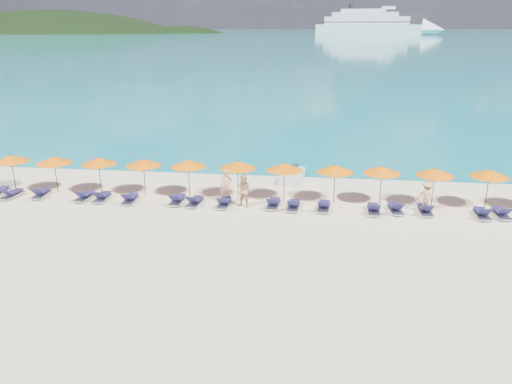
# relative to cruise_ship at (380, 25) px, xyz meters

# --- Properties ---
(ground) EXTENTS (1400.00, 1400.00, 0.00)m
(ground) POSITION_rel_cruise_ship_xyz_m (-61.66, -502.73, -8.84)
(ground) COLOR beige
(sea) EXTENTS (1600.00, 1300.00, 0.01)m
(sea) POSITION_rel_cruise_ship_xyz_m (-61.66, 157.27, -8.84)
(sea) COLOR #1FA9B2
(sea) RESTS_ON ground
(headland_main) EXTENTS (374.00, 242.00, 126.50)m
(headland_main) POSITION_rel_cruise_ship_xyz_m (-361.66, 37.27, -46.84)
(headland_main) COLOR black
(headland_main) RESTS_ON ground
(headland_small) EXTENTS (162.00, 126.00, 85.50)m
(headland_small) POSITION_rel_cruise_ship_xyz_m (-211.66, 57.27, -43.84)
(headland_small) COLOR black
(headland_small) RESTS_ON ground
(cruise_ship) EXTENTS (123.41, 45.07, 33.99)m
(cruise_ship) POSITION_rel_cruise_ship_xyz_m (0.00, 0.00, 0.00)
(cruise_ship) COLOR silver
(cruise_ship) RESTS_ON ground
(jetski) EXTENTS (1.59, 2.83, 0.95)m
(jetski) POSITION_rel_cruise_ship_xyz_m (-60.02, -493.70, -8.45)
(jetski) COLOR silver
(jetski) RESTS_ON ground
(beachgoer_a) EXTENTS (0.80, 0.63, 1.94)m
(beachgoer_a) POSITION_rel_cruise_ship_xyz_m (-63.55, -498.26, -7.87)
(beachgoer_a) COLOR tan
(beachgoer_a) RESTS_ON ground
(beachgoer_b) EXTENTS (1.03, 0.78, 1.88)m
(beachgoer_b) POSITION_rel_cruise_ship_xyz_m (-62.41, -498.93, -7.91)
(beachgoer_b) COLOR tan
(beachgoer_b) RESTS_ON ground
(beachgoer_c) EXTENTS (1.23, 0.88, 1.73)m
(beachgoer_c) POSITION_rel_cruise_ship_xyz_m (-52.55, -498.38, -7.98)
(beachgoer_c) COLOR tan
(beachgoer_c) RESTS_ON ground
(umbrella_0) EXTENTS (2.10, 2.10, 2.28)m
(umbrella_0) POSITION_rel_cruise_ship_xyz_m (-76.75, -497.62, -6.83)
(umbrella_0) COLOR black
(umbrella_0) RESTS_ON ground
(umbrella_1) EXTENTS (2.10, 2.10, 2.28)m
(umbrella_1) POSITION_rel_cruise_ship_xyz_m (-74.01, -497.65, -6.83)
(umbrella_1) COLOR black
(umbrella_1) RESTS_ON ground
(umbrella_2) EXTENTS (2.10, 2.10, 2.28)m
(umbrella_2) POSITION_rel_cruise_ship_xyz_m (-71.29, -497.56, -6.83)
(umbrella_2) COLOR black
(umbrella_2) RESTS_ON ground
(umbrella_3) EXTENTS (2.10, 2.10, 2.28)m
(umbrella_3) POSITION_rel_cruise_ship_xyz_m (-68.56, -497.54, -6.83)
(umbrella_3) COLOR black
(umbrella_3) RESTS_ON ground
(umbrella_4) EXTENTS (2.10, 2.10, 2.28)m
(umbrella_4) POSITION_rel_cruise_ship_xyz_m (-65.89, -497.43, -6.83)
(umbrella_4) COLOR black
(umbrella_4) RESTS_ON ground
(umbrella_5) EXTENTS (2.10, 2.10, 2.28)m
(umbrella_5) POSITION_rel_cruise_ship_xyz_m (-62.99, -497.44, -6.83)
(umbrella_5) COLOR black
(umbrella_5) RESTS_ON ground
(umbrella_6) EXTENTS (2.10, 2.10, 2.28)m
(umbrella_6) POSITION_rel_cruise_ship_xyz_m (-60.31, -497.50, -6.83)
(umbrella_6) COLOR black
(umbrella_6) RESTS_ON ground
(umbrella_7) EXTENTS (2.10, 2.10, 2.28)m
(umbrella_7) POSITION_rel_cruise_ship_xyz_m (-57.46, -497.53, -6.83)
(umbrella_7) COLOR black
(umbrella_7) RESTS_ON ground
(umbrella_8) EXTENTS (2.10, 2.10, 2.28)m
(umbrella_8) POSITION_rel_cruise_ship_xyz_m (-54.89, -497.48, -6.83)
(umbrella_8) COLOR black
(umbrella_8) RESTS_ON ground
(umbrella_9) EXTENTS (2.10, 2.10, 2.28)m
(umbrella_9) POSITION_rel_cruise_ship_xyz_m (-52.07, -497.58, -6.83)
(umbrella_9) COLOR black
(umbrella_9) RESTS_ON ground
(umbrella_10) EXTENTS (2.10, 2.10, 2.28)m
(umbrella_10) POSITION_rel_cruise_ship_xyz_m (-49.19, -497.48, -6.83)
(umbrella_10) COLOR black
(umbrella_10) RESTS_ON ground
(lounger_1) EXTENTS (0.78, 1.75, 0.66)m
(lounger_1) POSITION_rel_cruise_ship_xyz_m (-76.20, -498.93, -8.61)
(lounger_1) COLOR silver
(lounger_1) RESTS_ON ground
(lounger_2) EXTENTS (0.78, 1.75, 0.66)m
(lounger_2) POSITION_rel_cruise_ship_xyz_m (-74.55, -498.62, -8.61)
(lounger_2) COLOR silver
(lounger_2) RESTS_ON ground
(lounger_3) EXTENTS (0.75, 1.74, 0.66)m
(lounger_3) POSITION_rel_cruise_ship_xyz_m (-71.79, -498.76, -8.61)
(lounger_3) COLOR silver
(lounger_3) RESTS_ON ground
(lounger_4) EXTENTS (0.72, 1.73, 0.66)m
(lounger_4) POSITION_rel_cruise_ship_xyz_m (-70.73, -498.77, -8.61)
(lounger_4) COLOR silver
(lounger_4) RESTS_ON ground
(lounger_5) EXTENTS (0.71, 1.73, 0.66)m
(lounger_5) POSITION_rel_cruise_ship_xyz_m (-69.00, -498.92, -8.61)
(lounger_5) COLOR silver
(lounger_5) RESTS_ON ground
(lounger_6) EXTENTS (0.69, 1.73, 0.66)m
(lounger_6) POSITION_rel_cruise_ship_xyz_m (-66.27, -498.77, -8.61)
(lounger_6) COLOR silver
(lounger_6) RESTS_ON ground
(lounger_7) EXTENTS (0.77, 1.75, 0.66)m
(lounger_7) POSITION_rel_cruise_ship_xyz_m (-65.22, -498.91, -8.61)
(lounger_7) COLOR silver
(lounger_7) RESTS_ON ground
(lounger_8) EXTENTS (0.62, 1.70, 0.66)m
(lounger_8) POSITION_rel_cruise_ship_xyz_m (-63.55, -498.92, -8.61)
(lounger_8) COLOR silver
(lounger_8) RESTS_ON ground
(lounger_9) EXTENTS (0.76, 1.75, 0.66)m
(lounger_9) POSITION_rel_cruise_ship_xyz_m (-60.81, -498.71, -8.61)
(lounger_9) COLOR silver
(lounger_9) RESTS_ON ground
(lounger_10) EXTENTS (0.73, 1.74, 0.66)m
(lounger_10) POSITION_rel_cruise_ship_xyz_m (-59.69, -498.88, -8.61)
(lounger_10) COLOR silver
(lounger_10) RESTS_ON ground
(lounger_11) EXTENTS (0.78, 1.75, 0.66)m
(lounger_11) POSITION_rel_cruise_ship_xyz_m (-58.03, -498.83, -8.61)
(lounger_11) COLOR silver
(lounger_11) RESTS_ON ground
(lounger_12) EXTENTS (0.65, 1.71, 0.66)m
(lounger_12) POSITION_rel_cruise_ship_xyz_m (-55.36, -498.96, -8.61)
(lounger_12) COLOR silver
(lounger_12) RESTS_ON ground
(lounger_13) EXTENTS (0.74, 1.74, 0.66)m
(lounger_13) POSITION_rel_cruise_ship_xyz_m (-54.19, -498.70, -8.61)
(lounger_13) COLOR silver
(lounger_13) RESTS_ON ground
(lounger_14) EXTENTS (0.62, 1.70, 0.66)m
(lounger_14) POSITION_rel_cruise_ship_xyz_m (-52.63, -498.74, -8.61)
(lounger_14) COLOR silver
(lounger_14) RESTS_ON ground
(lounger_15) EXTENTS (0.71, 1.73, 0.66)m
(lounger_15) POSITION_rel_cruise_ship_xyz_m (-49.77, -498.94, -8.61)
(lounger_15) COLOR silver
(lounger_15) RESTS_ON ground
(lounger_16) EXTENTS (0.68, 1.72, 0.66)m
(lounger_16) POSITION_rel_cruise_ship_xyz_m (-48.74, -498.76, -8.61)
(lounger_16) COLOR silver
(lounger_16) RESTS_ON ground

